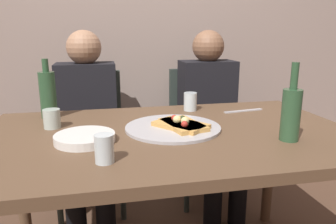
# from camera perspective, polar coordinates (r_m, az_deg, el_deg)

# --- Properties ---
(back_wall) EXTENTS (6.00, 0.10, 2.60)m
(back_wall) POSITION_cam_1_polar(r_m,az_deg,el_deg) (2.46, -5.82, 17.36)
(back_wall) COLOR gray
(back_wall) RESTS_ON ground_plane
(dining_table) EXTENTS (1.53, 0.93, 0.76)m
(dining_table) POSITION_cam_1_polar(r_m,az_deg,el_deg) (1.36, 0.51, -6.62)
(dining_table) COLOR brown
(dining_table) RESTS_ON ground_plane
(pizza_tray) EXTENTS (0.40, 0.40, 0.01)m
(pizza_tray) POSITION_cam_1_polar(r_m,az_deg,el_deg) (1.36, 0.88, -2.80)
(pizza_tray) COLOR #ADADB2
(pizza_tray) RESTS_ON dining_table
(pizza_slice_last) EXTENTS (0.24, 0.25, 0.05)m
(pizza_slice_last) POSITION_cam_1_polar(r_m,az_deg,el_deg) (1.35, 2.21, -2.20)
(pizza_slice_last) COLOR tan
(pizza_slice_last) RESTS_ON pizza_tray
(pizza_slice_extra) EXTENTS (0.18, 0.25, 0.05)m
(pizza_slice_extra) POSITION_cam_1_polar(r_m,az_deg,el_deg) (1.35, 2.70, -2.19)
(pizza_slice_extra) COLOR tan
(pizza_slice_extra) RESTS_ON pizza_tray
(wine_bottle) EXTENTS (0.07, 0.07, 0.30)m
(wine_bottle) POSITION_cam_1_polar(r_m,az_deg,el_deg) (1.28, 21.04, -0.10)
(wine_bottle) COLOR #2D5133
(wine_bottle) RESTS_ON dining_table
(beer_bottle) EXTENTS (0.08, 0.08, 0.28)m
(beer_bottle) POSITION_cam_1_polar(r_m,az_deg,el_deg) (1.62, -20.59, 3.04)
(beer_bottle) COLOR #2D5133
(beer_bottle) RESTS_ON dining_table
(tumbler_near) EXTENTS (0.06, 0.06, 0.09)m
(tumbler_near) POSITION_cam_1_polar(r_m,az_deg,el_deg) (1.03, -11.28, -6.41)
(tumbler_near) COLOR silver
(tumbler_near) RESTS_ON dining_table
(tumbler_far) EXTENTS (0.07, 0.07, 0.09)m
(tumbler_far) POSITION_cam_1_polar(r_m,az_deg,el_deg) (1.68, 3.99, 1.86)
(tumbler_far) COLOR silver
(tumbler_far) RESTS_ON dining_table
(wine_glass) EXTENTS (0.07, 0.07, 0.08)m
(wine_glass) POSITION_cam_1_polar(r_m,az_deg,el_deg) (1.45, -19.96, -1.12)
(wine_glass) COLOR #B7C6BC
(wine_glass) RESTS_ON dining_table
(plate_stack) EXTENTS (0.23, 0.23, 0.03)m
(plate_stack) POSITION_cam_1_polar(r_m,az_deg,el_deg) (1.24, -14.58, -4.47)
(plate_stack) COLOR white
(plate_stack) RESTS_ON dining_table
(table_knife) EXTENTS (0.22, 0.05, 0.01)m
(table_knife) POSITION_cam_1_polar(r_m,az_deg,el_deg) (1.71, 13.27, 0.21)
(table_knife) COLOR #B7B7BC
(table_knife) RESTS_ON dining_table
(chair_left) EXTENTS (0.44, 0.44, 0.90)m
(chair_left) POSITION_cam_1_polar(r_m,az_deg,el_deg) (2.20, -13.80, -3.34)
(chair_left) COLOR #2D3833
(chair_left) RESTS_ON ground_plane
(chair_right) EXTENTS (0.44, 0.44, 0.90)m
(chair_right) POSITION_cam_1_polar(r_m,az_deg,el_deg) (2.31, 6.27, -2.19)
(chair_right) COLOR #2D3833
(chair_right) RESTS_ON ground_plane
(guest_in_sweater) EXTENTS (0.36, 0.56, 1.17)m
(guest_in_sweater) POSITION_cam_1_polar(r_m,az_deg,el_deg) (2.02, -14.11, -1.14)
(guest_in_sweater) COLOR black
(guest_in_sweater) RESTS_ON ground_plane
(guest_in_beanie) EXTENTS (0.36, 0.56, 1.17)m
(guest_in_beanie) POSITION_cam_1_polar(r_m,az_deg,el_deg) (2.14, 7.63, 0.00)
(guest_in_beanie) COLOR black
(guest_in_beanie) RESTS_ON ground_plane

